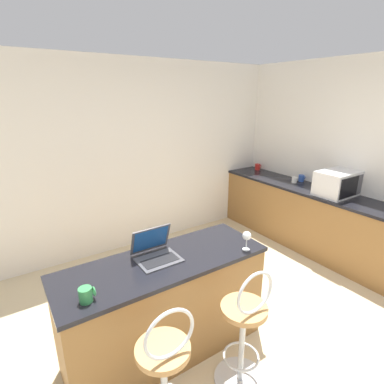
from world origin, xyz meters
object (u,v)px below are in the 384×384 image
Objects in this scene: mug_blue at (301,178)px; mug_red at (258,167)px; bar_stool_near at (165,376)px; laptop at (155,251)px; wine_glass_tall at (247,236)px; mug_green at (86,295)px; bar_stool_far at (244,331)px; microwave at (337,183)px; mug_white at (294,180)px.

mug_red reaches higher than mug_blue.
bar_stool_near is 3.06× the size of laptop.
wine_glass_tall is (0.99, 0.37, 0.52)m from bar_stool_near.
bar_stool_far is at bearing -24.17° from mug_green.
mug_green is (-3.46, -1.02, -0.00)m from mug_blue.
microwave is at bearing -95.60° from mug_red.
mug_white is at bearing 178.09° from mug_blue.
wine_glass_tall is (0.33, 0.37, 0.52)m from bar_stool_far.
laptop is (0.29, 0.68, 0.46)m from bar_stool_near.
wine_glass_tall is at bearing -153.19° from mug_blue.
bar_stool_near is 1.18m from wine_glass_tall.
microwave is 0.68m from mug_white.
mug_green is (-0.61, -0.24, -0.01)m from laptop.
wine_glass_tall reaches higher than mug_green.
wine_glass_tall is at bearing -151.30° from mug_white.
mug_blue is at bearing 30.39° from bar_stool_far.
mug_red is at bearing 91.47° from mug_blue.
mug_red is (0.13, 0.88, 0.01)m from mug_white.
wine_glass_tall is at bearing -23.88° from laptop.
mug_red is (2.83, 1.67, -0.01)m from laptop.
mug_green is at bearing -158.28° from laptop.
bar_stool_near is 3.12m from microwave.
bar_stool_far is 3.06× the size of laptop.
laptop reaches higher than mug_green.
bar_stool_near reaches higher than mug_green.
bar_stool_near is 11.16× the size of mug_white.
bar_stool_far is (0.66, 0.00, 0.00)m from bar_stool_near.
laptop is 3.30× the size of mug_blue.
bar_stool_far reaches higher than mug_green.
mug_blue is 1.10× the size of mug_white.
microwave is (2.31, 0.79, 0.56)m from bar_stool_far.
wine_glass_tall reaches higher than mug_red.
microwave reaches higher than mug_white.
mug_green is at bearing -163.53° from mug_blue.
laptop is 0.76m from wine_glass_tall.
mug_white is (2.00, 1.09, -0.08)m from wine_glass_tall.
bar_stool_near is 0.66m from bar_stool_far.
laptop reaches higher than mug_white.
bar_stool_far is 10.00× the size of mug_green.
mug_blue is at bearing 75.26° from microwave.
bar_stool_far is at bearing -136.39° from mug_red.
laptop reaches higher than mug_red.
laptop is 0.63× the size of microwave.
laptop is 1.99× the size of wine_glass_tall.
microwave is 5.78× the size of mug_white.
bar_stool_near is at bearing -143.06° from mug_red.
wine_glass_tall is at bearing 20.48° from bar_stool_near.
laptop is 2.96m from mug_blue.
bar_stool_far is 9.71× the size of mug_red.
laptop is 0.66m from mug_green.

